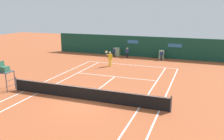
{
  "coord_description": "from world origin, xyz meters",
  "views": [
    {
      "loc": [
        7.42,
        -14.22,
        6.25
      ],
      "look_at": [
        -0.08,
        5.77,
        0.8
      ],
      "focal_mm": 38.31,
      "sensor_mm": 36.0,
      "label": 1
    }
  ],
  "objects_px": {
    "umpire_chair": "(5,71)",
    "ball_kid_left_post": "(127,52)",
    "tennis_ball_by_sideline": "(111,75)",
    "tennis_ball_mid_court": "(133,67)",
    "player_on_baseline": "(110,58)",
    "ball_kid_right_post": "(161,55)",
    "ball_kid_centre_post": "(114,51)"
  },
  "relations": [
    {
      "from": "ball_kid_centre_post",
      "to": "tennis_ball_mid_court",
      "type": "distance_m",
      "value": 6.44
    },
    {
      "from": "ball_kid_centre_post",
      "to": "ball_kid_right_post",
      "type": "relative_size",
      "value": 1.01
    },
    {
      "from": "ball_kid_centre_post",
      "to": "tennis_ball_by_sideline",
      "type": "relative_size",
      "value": 18.66
    },
    {
      "from": "player_on_baseline",
      "to": "ball_kid_right_post",
      "type": "bearing_deg",
      "value": -134.89
    },
    {
      "from": "ball_kid_right_post",
      "to": "tennis_ball_by_sideline",
      "type": "xyz_separation_m",
      "value": [
        -3.36,
        -8.97,
        -0.69
      ]
    },
    {
      "from": "ball_kid_centre_post",
      "to": "tennis_ball_mid_court",
      "type": "bearing_deg",
      "value": 134.75
    },
    {
      "from": "ball_kid_left_post",
      "to": "tennis_ball_by_sideline",
      "type": "height_order",
      "value": "ball_kid_left_post"
    },
    {
      "from": "umpire_chair",
      "to": "player_on_baseline",
      "type": "bearing_deg",
      "value": 155.61
    },
    {
      "from": "tennis_ball_mid_court",
      "to": "umpire_chair",
      "type": "bearing_deg",
      "value": -124.2
    },
    {
      "from": "ball_kid_centre_post",
      "to": "ball_kid_left_post",
      "type": "bearing_deg",
      "value": -175.0
    },
    {
      "from": "player_on_baseline",
      "to": "ball_kid_centre_post",
      "type": "relative_size",
      "value": 1.47
    },
    {
      "from": "umpire_chair",
      "to": "ball_kid_left_post",
      "type": "relative_size",
      "value": 1.71
    },
    {
      "from": "ball_kid_centre_post",
      "to": "tennis_ball_by_sideline",
      "type": "xyz_separation_m",
      "value": [
        2.98,
        -8.97,
        -0.7
      ]
    },
    {
      "from": "ball_kid_left_post",
      "to": "tennis_ball_by_sideline",
      "type": "distance_m",
      "value": 9.07
    },
    {
      "from": "ball_kid_centre_post",
      "to": "tennis_ball_mid_court",
      "type": "height_order",
      "value": "ball_kid_centre_post"
    },
    {
      "from": "player_on_baseline",
      "to": "ball_kid_left_post",
      "type": "relative_size",
      "value": 1.37
    },
    {
      "from": "umpire_chair",
      "to": "ball_kid_centre_post",
      "type": "bearing_deg",
      "value": 168.2
    },
    {
      "from": "umpire_chair",
      "to": "ball_kid_centre_post",
      "type": "height_order",
      "value": "umpire_chair"
    },
    {
      "from": "ball_kid_centre_post",
      "to": "tennis_ball_by_sideline",
      "type": "distance_m",
      "value": 9.48
    },
    {
      "from": "umpire_chair",
      "to": "tennis_ball_mid_court",
      "type": "bearing_deg",
      "value": 145.8
    },
    {
      "from": "ball_kid_right_post",
      "to": "player_on_baseline",
      "type": "bearing_deg",
      "value": 56.08
    },
    {
      "from": "player_on_baseline",
      "to": "tennis_ball_by_sideline",
      "type": "xyz_separation_m",
      "value": [
        1.52,
        -3.66,
        -0.96
      ]
    },
    {
      "from": "umpire_chair",
      "to": "tennis_ball_by_sideline",
      "type": "relative_size",
      "value": 34.25
    },
    {
      "from": "ball_kid_centre_post",
      "to": "ball_kid_left_post",
      "type": "distance_m",
      "value": 1.86
    },
    {
      "from": "ball_kid_right_post",
      "to": "ball_kid_left_post",
      "type": "height_order",
      "value": "ball_kid_left_post"
    },
    {
      "from": "player_on_baseline",
      "to": "ball_kid_centre_post",
      "type": "distance_m",
      "value": 5.51
    },
    {
      "from": "ball_kid_right_post",
      "to": "tennis_ball_mid_court",
      "type": "relative_size",
      "value": 18.52
    },
    {
      "from": "ball_kid_right_post",
      "to": "ball_kid_left_post",
      "type": "bearing_deg",
      "value": 8.64
    },
    {
      "from": "ball_kid_centre_post",
      "to": "ball_kid_left_post",
      "type": "xyz_separation_m",
      "value": [
        1.85,
        0.0,
        0.05
      ]
    },
    {
      "from": "umpire_chair",
      "to": "tennis_ball_mid_court",
      "type": "xyz_separation_m",
      "value": [
        7.39,
        10.88,
        -1.52
      ]
    },
    {
      "from": "tennis_ball_by_sideline",
      "to": "ball_kid_left_post",
      "type": "bearing_deg",
      "value": 97.14
    },
    {
      "from": "tennis_ball_by_sideline",
      "to": "tennis_ball_mid_court",
      "type": "relative_size",
      "value": 1.0
    }
  ]
}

